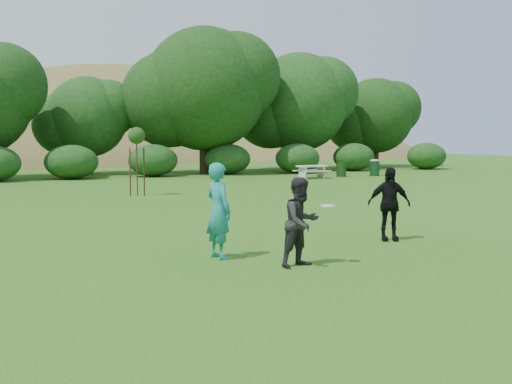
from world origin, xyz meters
TOP-DOWN VIEW (x-y plane):
  - ground at (0.00, 0.00)m, footprint 120.00×120.00m
  - player_teal at (-2.08, 0.81)m, footprint 0.54×0.76m
  - player_grey at (-1.05, -0.68)m, footprint 0.93×0.79m
  - player_black at (2.43, 0.86)m, footprint 1.11×0.82m
  - trash_can_near at (15.84, 20.84)m, footprint 0.60×0.60m
  - frisbee at (-0.56, -0.84)m, footprint 0.27×0.27m
  - sapling at (0.89, 14.78)m, footprint 0.70×0.70m
  - picnic_table at (13.47, 20.50)m, footprint 1.80×1.48m
  - trash_can_lidded at (18.11, 20.44)m, footprint 0.60×0.60m
  - tree_row at (3.23, 28.68)m, footprint 53.92×10.38m

SIDE VIEW (x-z plane):
  - ground at x=0.00m, z-range 0.00..0.00m
  - trash_can_near at x=15.84m, z-range 0.00..0.90m
  - picnic_table at x=13.47m, z-range 0.14..0.90m
  - trash_can_lidded at x=18.11m, z-range 0.02..1.07m
  - player_grey at x=-1.05m, z-range 0.00..1.71m
  - player_black at x=2.43m, z-range 0.00..1.75m
  - player_teal at x=-2.08m, z-range 0.00..1.95m
  - frisbee at x=-0.56m, z-range 1.14..1.17m
  - sapling at x=0.89m, z-range 0.99..3.84m
  - tree_row at x=3.23m, z-range 0.06..9.69m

